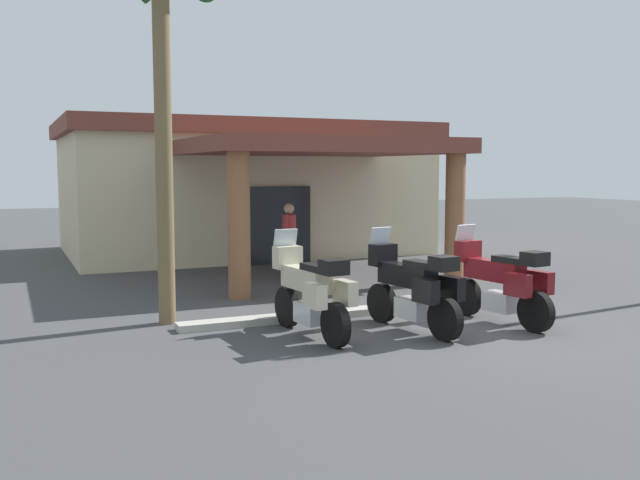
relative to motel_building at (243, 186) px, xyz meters
The scene contains 8 objects.
ground_plane 11.83m from the motel_building, 89.95° to the right, with size 80.00×80.00×0.00m, color #424244.
motel_building is the anchor object (origin of this frame).
motorcycle_cream 11.61m from the motel_building, 102.69° to the right, with size 0.74×2.21×1.61m.
motorcycle_black 11.68m from the motel_building, 94.46° to the right, with size 0.83×2.21×1.61m.
motorcycle_maroon 11.78m from the motel_building, 86.45° to the right, with size 0.82×2.21×1.61m.
pedestrian 6.03m from the motel_building, 97.48° to the right, with size 0.36×0.44×1.78m.
palm_tree_roadside 10.81m from the motel_building, 114.76° to the right, with size 2.30×2.41×6.54m.
curb_strip 10.31m from the motel_building, 95.13° to the right, with size 6.89×0.36×0.12m, color #ADA89E.
Camera 1 is at (-6.76, -9.42, 2.59)m, focal length 39.69 mm.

